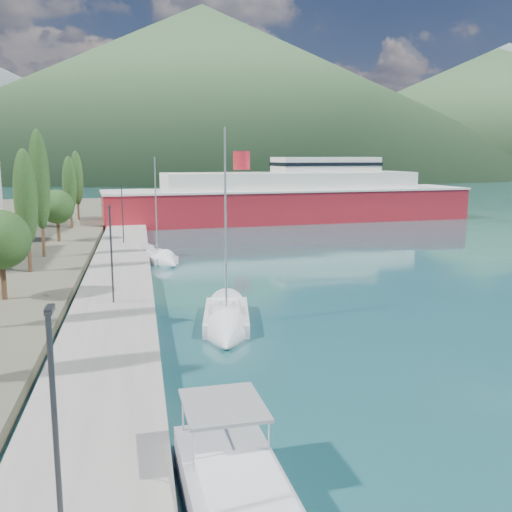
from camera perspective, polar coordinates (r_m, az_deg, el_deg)
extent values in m
plane|color=#1C4F54|center=(141.72, -8.64, 5.85)|extent=(1400.00, 1400.00, 0.00)
cube|color=gray|center=(48.16, -13.47, -1.59)|extent=(5.00, 88.00, 0.80)
cone|color=slate|center=(711.14, -4.60, 16.36)|extent=(760.00, 760.00, 180.00)
cone|color=slate|center=(756.31, 23.62, 13.68)|extent=(640.00, 640.00, 140.00)
cone|color=#385833|center=(426.51, -5.32, 16.30)|extent=(480.00, 480.00, 115.00)
cone|color=#385833|center=(483.31, 22.72, 13.35)|extent=(420.00, 420.00, 90.00)
cylinder|color=#47301E|center=(40.02, -23.94, -2.32)|extent=(0.36, 0.36, 2.38)
sphere|color=#24441B|center=(39.58, -24.21, 1.51)|extent=(3.80, 3.80, 3.80)
cylinder|color=#47301E|center=(48.83, -21.69, -0.24)|extent=(0.30, 0.30, 2.14)
ellipsoid|color=#24441B|center=(48.27, -22.06, 5.45)|extent=(1.80, 1.80, 7.58)
cylinder|color=#47301E|center=(55.59, -20.47, 1.21)|extent=(0.30, 0.30, 2.53)
ellipsoid|color=#24441B|center=(55.08, -20.84, 7.14)|extent=(1.80, 1.80, 8.98)
cylinder|color=#47301E|center=(65.34, -19.16, 2.39)|extent=(0.36, 0.36, 2.29)
sphere|color=#24441B|center=(65.07, -19.29, 4.67)|extent=(3.67, 3.67, 3.67)
cylinder|color=#47301E|center=(77.59, -17.98, 3.46)|extent=(0.30, 0.30, 2.01)
ellipsoid|color=#24441B|center=(77.25, -18.16, 6.82)|extent=(1.80, 1.80, 7.12)
cylinder|color=#47301E|center=(86.63, -17.32, 4.17)|extent=(0.30, 0.30, 2.18)
ellipsoid|color=#24441B|center=(86.32, -17.49, 7.44)|extent=(1.80, 1.80, 7.72)
cylinder|color=#2D2D33|center=(12.87, -19.28, -18.37)|extent=(0.12, 0.12, 6.00)
cube|color=#2D2D33|center=(12.02, -19.94, -5.05)|extent=(0.15, 0.50, 0.12)
cylinder|color=#2D2D33|center=(36.13, -14.25, 0.08)|extent=(0.12, 0.12, 6.00)
cube|color=#2D2D33|center=(36.00, -14.44, 4.86)|extent=(0.15, 0.50, 0.12)
cylinder|color=#2D2D33|center=(61.48, -13.20, 4.07)|extent=(0.12, 0.12, 6.00)
cube|color=#2D2D33|center=(61.51, -13.31, 6.87)|extent=(0.15, 0.50, 0.12)
cube|color=silver|center=(16.64, -1.95, -22.90)|extent=(2.94, 6.78, 1.12)
cube|color=silver|center=(15.59, -1.28, -22.28)|extent=(2.26, 3.34, 0.41)
cube|color=gray|center=(17.31, -3.28, -14.65)|extent=(2.45, 2.87, 0.10)
cube|color=silver|center=(34.15, -2.97, -6.25)|extent=(3.51, 6.62, 1.01)
cube|color=silver|center=(33.56, -2.98, -5.35)|extent=(1.91, 2.73, 0.39)
cylinder|color=silver|center=(32.59, -3.06, 3.42)|extent=(0.12, 0.12, 10.63)
cone|color=silver|center=(30.30, -3.00, -8.37)|extent=(3.00, 3.30, 2.57)
cube|color=silver|center=(55.05, -9.96, -0.20)|extent=(3.95, 5.75, 0.91)
cube|color=silver|center=(54.62, -9.84, 0.36)|extent=(2.02, 2.46, 0.35)
cylinder|color=silver|center=(54.08, -9.98, 4.94)|extent=(0.12, 0.12, 9.05)
cone|color=silver|center=(51.96, -8.60, -0.77)|extent=(3.01, 3.10, 2.31)
cube|color=maroon|center=(88.12, 3.41, 4.91)|extent=(56.53, 16.50, 5.38)
cube|color=silver|center=(87.93, 3.42, 6.65)|extent=(56.95, 16.88, 0.29)
cube|color=silver|center=(87.87, 3.43, 7.40)|extent=(39.15, 12.99, 2.88)
cube|color=silver|center=(89.94, 6.94, 9.06)|extent=(16.18, 8.52, 2.31)
cylinder|color=maroon|center=(85.45, -1.46, 9.54)|extent=(2.50, 2.50, 2.69)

